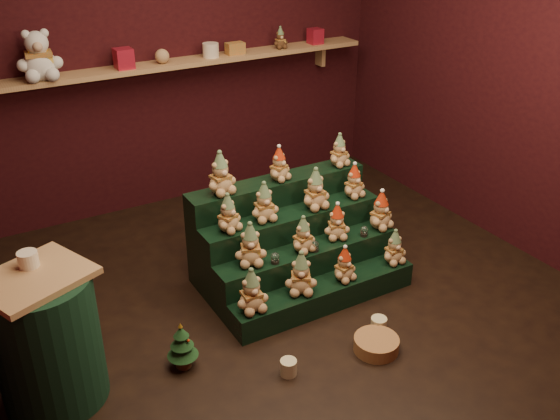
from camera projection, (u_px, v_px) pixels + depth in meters
ground at (289, 301)px, 4.43m from camera, size 4.00×4.00×0.00m
back_wall at (169, 47)px, 5.37m from camera, size 4.00×0.10×2.80m
right_wall at (523, 69)px, 4.70m from camera, size 0.10×4.00×2.80m
back_shelf at (177, 64)px, 5.28m from camera, size 3.60×0.26×0.24m
riser_tier_front at (324, 295)px, 4.34m from camera, size 1.40×0.22×0.18m
riser_tier_midfront at (308, 269)px, 4.47m from camera, size 1.40×0.22×0.36m
riser_tier_midback at (292, 245)px, 4.60m from camera, size 1.40×0.22×0.54m
riser_tier_back at (277, 222)px, 4.73m from camera, size 1.40×0.22×0.72m
teddy_0 at (252, 290)px, 3.97m from camera, size 0.22×0.20×0.30m
teddy_1 at (301, 273)px, 4.15m from camera, size 0.28×0.27×0.30m
teddy_2 at (344, 264)px, 4.30m from camera, size 0.21×0.20×0.25m
teddy_3 at (394, 247)px, 4.50m from camera, size 0.19×0.17×0.26m
teddy_4 at (250, 244)px, 4.14m from camera, size 0.27×0.26×0.30m
teddy_5 at (303, 234)px, 4.30m from camera, size 0.21×0.20×0.26m
teddy_6 at (337, 222)px, 4.46m from camera, size 0.24×0.22×0.26m
teddy_7 at (381, 210)px, 4.59m from camera, size 0.25×0.24×0.29m
teddy_8 at (228, 213)px, 4.18m from camera, size 0.25×0.24×0.27m
teddy_9 at (264, 202)px, 4.32m from camera, size 0.21×0.20×0.28m
teddy_10 at (315, 189)px, 4.48m from camera, size 0.22×0.20×0.30m
teddy_11 at (354, 181)px, 4.66m from camera, size 0.21×0.19×0.26m
teddy_12 at (220, 173)px, 4.28m from camera, size 0.24×0.23×0.30m
teddy_13 at (279, 164)px, 4.50m from camera, size 0.23×0.22×0.25m
teddy_14 at (339, 150)px, 4.74m from camera, size 0.20×0.19×0.25m
snow_globe_a at (275, 258)px, 4.19m from camera, size 0.06×0.06×0.08m
snow_globe_b at (315, 246)px, 4.33m from camera, size 0.06×0.06×0.08m
snow_globe_c at (364, 231)px, 4.52m from camera, size 0.06×0.06×0.08m
side_table at (47, 339)px, 3.42m from camera, size 0.67×0.62×0.83m
table_ornament at (28, 259)px, 3.28m from camera, size 0.11×0.11×0.09m
mini_christmas_tree at (182, 345)px, 3.76m from camera, size 0.19×0.19×0.32m
mug_left at (288, 367)px, 3.74m from camera, size 0.10×0.10×0.10m
mug_right at (379, 325)px, 4.10m from camera, size 0.11×0.11×0.11m
wicker_basket at (376, 344)px, 3.94m from camera, size 0.37×0.37×0.09m
white_bear at (37, 48)px, 4.64m from camera, size 0.37×0.34×0.47m
brown_bear at (280, 38)px, 5.64m from camera, size 0.14×0.13×0.19m
gift_tin_red_a at (124, 59)px, 5.01m from camera, size 0.14×0.14×0.16m
gift_tin_cream at (211, 50)px, 5.36m from camera, size 0.14×0.14×0.12m
gift_tin_red_b at (315, 36)px, 5.83m from camera, size 0.12×0.12×0.14m
shelf_plush_ball at (162, 56)px, 5.16m from camera, size 0.12×0.12×0.12m
scarf_gift_box at (235, 48)px, 5.47m from camera, size 0.16×0.10×0.10m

